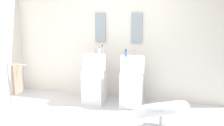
{
  "coord_description": "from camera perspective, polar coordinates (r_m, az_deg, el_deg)",
  "views": [
    {
      "loc": [
        1.15,
        -3.15,
        1.72
      ],
      "look_at": [
        0.15,
        0.55,
        0.95
      ],
      "focal_mm": 38.24,
      "sensor_mm": 36.0,
      "label": 1
    }
  ],
  "objects": [
    {
      "name": "vanity_mirror_right",
      "position": [
        4.8,
        5.9,
        8.32
      ],
      "size": [
        0.22,
        0.03,
        0.59
      ],
      "primitive_type": "cube",
      "color": "#8C9EA8"
    },
    {
      "name": "soap_bottle_clear",
      "position": [
        4.66,
        -3.02,
        2.98
      ],
      "size": [
        0.04,
        0.04,
        0.15
      ],
      "color": "silver",
      "rests_on": "pedestal_sink_left"
    },
    {
      "name": "lounge_chair",
      "position": [
        3.55,
        11.65,
        -11.59
      ],
      "size": [
        1.07,
        1.08,
        0.65
      ],
      "color": "#B7BABF",
      "rests_on": "ground_plane"
    },
    {
      "name": "rear_partition",
      "position": [
        4.95,
        1.65,
        6.49
      ],
      "size": [
        4.8,
        0.1,
        2.6
      ],
      "primitive_type": "cube",
      "color": "silver",
      "rests_on": "ground_plane"
    },
    {
      "name": "pedestal_sink_left",
      "position": [
        4.72,
        -4.29,
        -3.46
      ],
      "size": [
        0.45,
        0.45,
        1.07
      ],
      "color": "white",
      "rests_on": "ground_plane"
    },
    {
      "name": "soap_bottle_grey",
      "position": [
        4.6,
        -2.34,
        3.11
      ],
      "size": [
        0.05,
        0.05,
        0.19
      ],
      "color": "#99999E",
      "rests_on": "pedestal_sink_left"
    },
    {
      "name": "vanity_mirror_left",
      "position": [
        4.97,
        -2.82,
        8.47
      ],
      "size": [
        0.22,
        0.03,
        0.59
      ],
      "primitive_type": "cube",
      "color": "#8C9EA8"
    },
    {
      "name": "soap_bottle_blue",
      "position": [
        4.36,
        3.34,
        2.34
      ],
      "size": [
        0.05,
        0.05,
        0.14
      ],
      "color": "#4C72B7",
      "rests_on": "pedestal_sink_right"
    },
    {
      "name": "pedestal_sink_right",
      "position": [
        4.53,
        4.78,
        -4.09
      ],
      "size": [
        0.45,
        0.45,
        1.07
      ],
      "color": "white",
      "rests_on": "ground_plane"
    },
    {
      "name": "towel_rack",
      "position": [
        4.42,
        -21.97,
        -3.78
      ],
      "size": [
        0.37,
        0.22,
        0.95
      ],
      "color": "#B7BABF",
      "rests_on": "ground_plane"
    }
  ]
}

